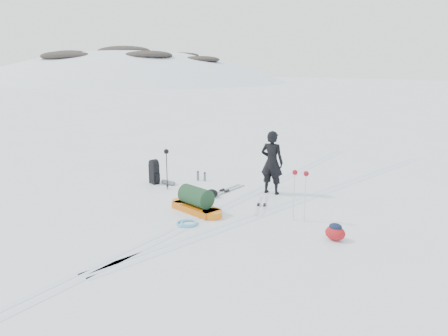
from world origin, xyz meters
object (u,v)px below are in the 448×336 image
(skier, at_px, (272,162))
(ski_poles_black, at_px, (166,156))
(expedition_rucksack, at_px, (156,173))
(pulk_sled, at_px, (196,202))

(skier, xyz_separation_m, ski_poles_black, (-2.75, -1.54, 0.08))
(expedition_rucksack, bearing_deg, ski_poles_black, -4.59)
(skier, distance_m, ski_poles_black, 3.15)
(skier, distance_m, expedition_rucksack, 3.75)
(expedition_rucksack, bearing_deg, pulk_sled, -12.29)
(expedition_rucksack, xyz_separation_m, ski_poles_black, (0.71, -0.21, 0.65))
(pulk_sled, distance_m, ski_poles_black, 2.45)
(ski_poles_black, bearing_deg, expedition_rucksack, 148.24)
(skier, bearing_deg, ski_poles_black, 19.46)
(pulk_sled, bearing_deg, expedition_rucksack, 164.26)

